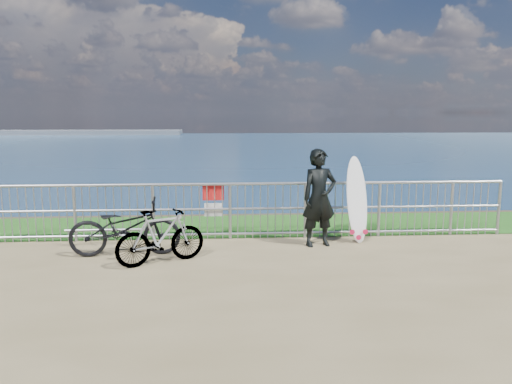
{
  "coord_description": "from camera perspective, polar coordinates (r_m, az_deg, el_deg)",
  "views": [
    {
      "loc": [
        -0.63,
        -8.07,
        2.48
      ],
      "look_at": [
        -0.01,
        1.2,
        1.0
      ],
      "focal_mm": 35.0,
      "sensor_mm": 36.0,
      "label": 1
    }
  ],
  "objects": [
    {
      "name": "bicycle_far",
      "position": [
        8.4,
        -10.84,
        -5.03
      ],
      "size": [
        1.56,
        1.08,
        0.92
      ],
      "primitive_type": "imported",
      "rotation": [
        0.0,
        0.0,
        2.04
      ],
      "color": "black",
      "rests_on": "ground"
    },
    {
      "name": "railing",
      "position": [
        9.87,
        -0.04,
        -2.04
      ],
      "size": [
        10.06,
        0.1,
        1.13
      ],
      "color": "#989AA0",
      "rests_on": "ground"
    },
    {
      "name": "grass_strip",
      "position": [
        11.06,
        -0.46,
        -3.84
      ],
      "size": [
        120.0,
        120.0,
        0.0
      ],
      "primitive_type": "plane",
      "color": "#1C5417",
      "rests_on": "ground"
    },
    {
      "name": "bike_rack",
      "position": [
        9.76,
        -16.5,
        -4.38
      ],
      "size": [
        1.61,
        0.05,
        0.34
      ],
      "color": "#989AA0",
      "rests_on": "ground"
    },
    {
      "name": "seascape",
      "position": [
        161.55,
        -19.44,
        6.24
      ],
      "size": [
        260.0,
        260.0,
        5.0
      ],
      "color": "brown",
      "rests_on": "ground"
    },
    {
      "name": "bicycle_near",
      "position": [
        9.0,
        -14.75,
        -3.94
      ],
      "size": [
        1.95,
        0.8,
        1.0
      ],
      "primitive_type": "imported",
      "rotation": [
        0.0,
        0.0,
        1.64
      ],
      "color": "black",
      "rests_on": "ground"
    },
    {
      "name": "surfer",
      "position": [
        9.35,
        7.24,
        -0.67
      ],
      "size": [
        0.75,
        0.58,
        1.82
      ],
      "primitive_type": "imported",
      "rotation": [
        0.0,
        0.0,
        0.23
      ],
      "color": "black",
      "rests_on": "ground"
    },
    {
      "name": "surfboard",
      "position": [
        9.79,
        11.47,
        -1.2
      ],
      "size": [
        0.52,
        0.48,
        1.67
      ],
      "color": "white",
      "rests_on": "ground"
    }
  ]
}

